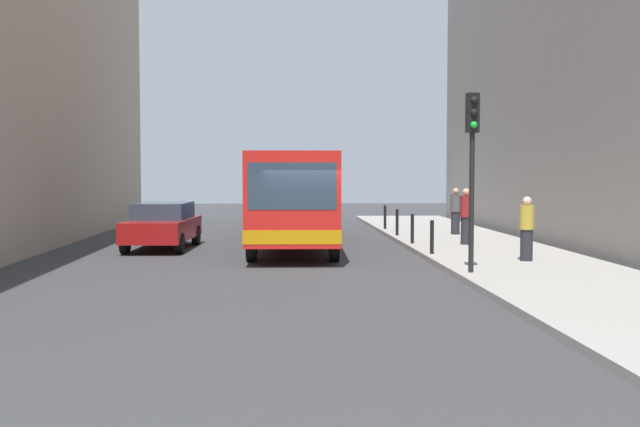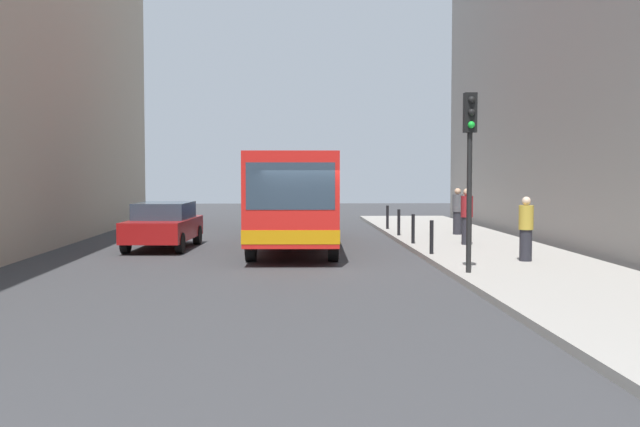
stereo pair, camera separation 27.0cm
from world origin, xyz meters
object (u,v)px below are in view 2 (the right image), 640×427
Objects in this scene: bollard_near at (432,237)px; pedestrian_near_signal at (526,229)px; bollard_farthest at (387,217)px; bus at (295,194)px; car_behind_bus at (293,209)px; pedestrian_mid_sidewalk at (467,216)px; pedestrian_far_sidewalk at (457,211)px; bollard_far at (399,222)px; bollard_mid at (413,229)px; car_beside_bus at (164,224)px; traffic_light at (470,148)px.

pedestrian_near_signal reaches higher than bollard_near.
bollard_farthest is at bearing 90.00° from bollard_near.
bus is 5.38m from bollard_near.
bus reaches higher than car_behind_bus.
pedestrian_mid_sidewalk is 4.02m from pedestrian_far_sidewalk.
bollard_near is at bearing 19.58° from pedestrian_near_signal.
bus reaches higher than bollard_near.
bollard_mid is at bearing -90.00° from bollard_far.
bollard_farthest is (8.02, 6.25, -0.16)m from car_beside_bus.
car_behind_bus is 2.53× the size of pedestrian_mid_sidewalk.
bus reaches higher than car_beside_bus.
car_beside_bus is 8.58m from bollard_far.
bus is 6.20× the size of pedestrian_mid_sidewalk.
bus is 11.68× the size of bollard_far.
bus is 11.68× the size of bollard_farthest.
traffic_light is 2.45× the size of pedestrian_near_signal.
car_behind_bus is 18.02m from traffic_light.
bollard_near is 0.57× the size of pedestrian_near_signal.
car_beside_bus is 0.99× the size of car_behind_bus.
bollard_near is 3.22m from pedestrian_mid_sidewalk.
bollard_near and bollard_mid have the same top height.
car_beside_bus is at bearing 33.34° from pedestrian_near_signal.
bollard_mid is 0.55× the size of pedestrian_far_sidewalk.
pedestrian_near_signal is (10.13, -5.16, 0.20)m from car_beside_bus.
bus is at bearing -144.21° from bollard_far.
pedestrian_near_signal is at bearing 106.93° from car_behind_bus.
bus is at bearing -172.51° from car_beside_bus.
bollard_mid is at bearing 90.79° from traffic_light.
car_beside_bus is 1.10× the size of traffic_light.
bollard_far is at bearing 90.00° from bollard_near.
traffic_light is 11.13m from pedestrian_far_sidewalk.
bollard_near is 0.55× the size of pedestrian_far_sidewalk.
car_behind_bus is at bearing 102.68° from traffic_light.
car_behind_bus reaches higher than bollard_far.
bollard_near is (3.83, -13.42, -0.16)m from car_behind_bus.
pedestrian_far_sidewalk reaches higher than car_behind_bus.
bollard_far is at bearing -142.47° from bus.
car_behind_bus is 10.92m from bollard_mid.
bollard_farthest is at bearing -56.59° from pedestrian_far_sidewalk.
traffic_light is at bearing -89.58° from bollard_farthest.
car_behind_bus is at bearing 42.65° from pedestrian_mid_sidewalk.
car_behind_bus is 1.10× the size of traffic_light.
pedestrian_near_signal reaches higher than car_beside_bus.
bollard_far is (0.00, 6.39, 0.00)m from bollard_near.
traffic_light is at bearing -89.45° from bollard_far.
bus is 11.68× the size of bollard_mid.
bollard_farthest is 0.53× the size of pedestrian_mid_sidewalk.
bus is at bearing 22.57° from pedestrian_far_sidewalk.
bollard_farthest is at bearing -120.91° from bus.
bollard_farthest is (3.83, -3.83, -0.16)m from car_behind_bus.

